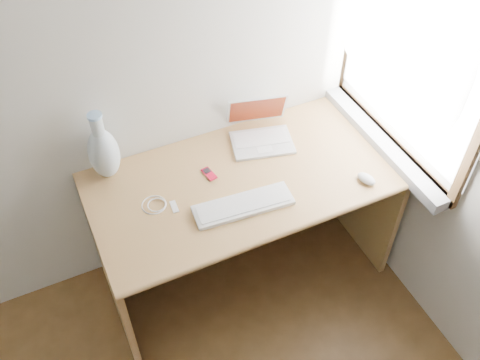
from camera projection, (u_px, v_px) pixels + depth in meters
name	position (u px, v px, depth m)	size (l,w,h in m)	color
window	(407.00, 58.00, 2.34)	(0.11, 0.99, 1.10)	white
desk	(236.00, 196.00, 2.75)	(1.47, 0.73, 0.78)	tan
laptop	(259.00, 132.00, 2.68)	(0.35, 0.32, 0.21)	silver
external_keyboard	(243.00, 205.00, 2.39)	(0.46, 0.18, 0.02)	white
mouse	(366.00, 179.00, 2.50)	(0.06, 0.10, 0.03)	silver
ipod	(209.00, 174.00, 2.54)	(0.05, 0.09, 0.01)	red
cable_coil	(154.00, 205.00, 2.41)	(0.11, 0.11, 0.01)	white
remote	(174.00, 207.00, 2.40)	(0.03, 0.07, 0.01)	white
vase	(104.00, 152.00, 2.44)	(0.14, 0.14, 0.37)	silver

